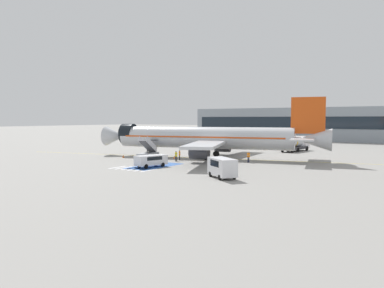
{
  "coord_description": "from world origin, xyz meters",
  "views": [
    {
      "loc": [
        35.18,
        -58.34,
        7.19
      ],
      "look_at": [
        -2.22,
        -1.57,
        2.58
      ],
      "focal_mm": 35.0,
      "sensor_mm": 36.0,
      "label": 1
    }
  ],
  "objects_px": {
    "baggage_cart": "(223,164)",
    "terminal_building": "(340,124)",
    "ground_crew_1": "(248,156)",
    "traffic_cone_1": "(174,157)",
    "ground_crew_2": "(176,155)",
    "service_van_1": "(151,160)",
    "fuel_tanker": "(295,144)",
    "ground_crew_0": "(180,154)",
    "airliner": "(207,138)",
    "service_van_0": "(222,166)",
    "traffic_cone_0": "(123,156)",
    "boarding_stairs_forward": "(148,153)"
  },
  "relations": [
    {
      "from": "baggage_cart",
      "to": "terminal_building",
      "type": "height_order",
      "value": "terminal_building"
    },
    {
      "from": "traffic_cone_0",
      "to": "service_van_1",
      "type": "bearing_deg",
      "value": -30.59
    },
    {
      "from": "service_van_1",
      "to": "fuel_tanker",
      "type": "bearing_deg",
      "value": 91.9
    },
    {
      "from": "fuel_tanker",
      "to": "ground_crew_2",
      "type": "xyz_separation_m",
      "value": [
        -10.52,
        -30.16,
        -0.62
      ]
    },
    {
      "from": "boarding_stairs_forward",
      "to": "traffic_cone_0",
      "type": "relative_size",
      "value": 11.24
    },
    {
      "from": "airliner",
      "to": "service_van_0",
      "type": "xyz_separation_m",
      "value": [
        13.53,
        -18.71,
        -2.25
      ]
    },
    {
      "from": "service_van_0",
      "to": "ground_crew_2",
      "type": "height_order",
      "value": "service_van_0"
    },
    {
      "from": "fuel_tanker",
      "to": "ground_crew_0",
      "type": "distance_m",
      "value": 30.51
    },
    {
      "from": "traffic_cone_1",
      "to": "airliner",
      "type": "bearing_deg",
      "value": 40.16
    },
    {
      "from": "ground_crew_0",
      "to": "traffic_cone_1",
      "type": "xyz_separation_m",
      "value": [
        -2.47,
        1.82,
        -0.76
      ]
    },
    {
      "from": "fuel_tanker",
      "to": "traffic_cone_0",
      "type": "xyz_separation_m",
      "value": [
        -22.31,
        -30.53,
        -1.37
      ]
    },
    {
      "from": "baggage_cart",
      "to": "terminal_building",
      "type": "bearing_deg",
      "value": -141.04
    },
    {
      "from": "fuel_tanker",
      "to": "traffic_cone_0",
      "type": "relative_size",
      "value": 20.32
    },
    {
      "from": "ground_crew_1",
      "to": "terminal_building",
      "type": "distance_m",
      "value": 69.82
    },
    {
      "from": "service_van_1",
      "to": "traffic_cone_1",
      "type": "height_order",
      "value": "service_van_1"
    },
    {
      "from": "baggage_cart",
      "to": "traffic_cone_0",
      "type": "xyz_separation_m",
      "value": [
        -21.32,
        0.69,
        -0.01
      ]
    },
    {
      "from": "baggage_cart",
      "to": "traffic_cone_1",
      "type": "distance_m",
      "value": 13.3
    },
    {
      "from": "ground_crew_2",
      "to": "service_van_1",
      "type": "bearing_deg",
      "value": -118.96
    },
    {
      "from": "service_van_1",
      "to": "ground_crew_1",
      "type": "bearing_deg",
      "value": 69.33
    },
    {
      "from": "boarding_stairs_forward",
      "to": "baggage_cart",
      "type": "xyz_separation_m",
      "value": [
        16.22,
        -1.76,
        -0.75
      ]
    },
    {
      "from": "fuel_tanker",
      "to": "airliner",
      "type": "bearing_deg",
      "value": -103.1
    },
    {
      "from": "airliner",
      "to": "traffic_cone_0",
      "type": "bearing_deg",
      "value": 106.41
    },
    {
      "from": "ground_crew_0",
      "to": "terminal_building",
      "type": "xyz_separation_m",
      "value": [
        11.1,
        73.15,
        4.4
      ]
    },
    {
      "from": "traffic_cone_1",
      "to": "terminal_building",
      "type": "relative_size",
      "value": 0.0
    },
    {
      "from": "ground_crew_1",
      "to": "traffic_cone_1",
      "type": "bearing_deg",
      "value": -39.15
    },
    {
      "from": "airliner",
      "to": "ground_crew_0",
      "type": "bearing_deg",
      "value": 146.45
    },
    {
      "from": "traffic_cone_0",
      "to": "ground_crew_2",
      "type": "bearing_deg",
      "value": 1.79
    },
    {
      "from": "baggage_cart",
      "to": "ground_crew_2",
      "type": "relative_size",
      "value": 1.7
    },
    {
      "from": "service_van_1",
      "to": "terminal_building",
      "type": "bearing_deg",
      "value": 99.12
    },
    {
      "from": "ground_crew_2",
      "to": "traffic_cone_1",
      "type": "xyz_separation_m",
      "value": [
        -2.96,
        3.53,
        -0.76
      ]
    },
    {
      "from": "boarding_stairs_forward",
      "to": "airliner",
      "type": "bearing_deg",
      "value": 25.21
    },
    {
      "from": "fuel_tanker",
      "to": "terminal_building",
      "type": "relative_size",
      "value": 0.1
    },
    {
      "from": "baggage_cart",
      "to": "ground_crew_1",
      "type": "relative_size",
      "value": 1.63
    },
    {
      "from": "boarding_stairs_forward",
      "to": "ground_crew_1",
      "type": "xyz_separation_m",
      "value": [
        17.62,
        4.48,
        0.04
      ]
    },
    {
      "from": "airliner",
      "to": "traffic_cone_1",
      "type": "relative_size",
      "value": 86.14
    },
    {
      "from": "boarding_stairs_forward",
      "to": "traffic_cone_0",
      "type": "bearing_deg",
      "value": 178.3
    },
    {
      "from": "service_van_0",
      "to": "service_van_1",
      "type": "height_order",
      "value": "service_van_0"
    },
    {
      "from": "service_van_0",
      "to": "terminal_building",
      "type": "relative_size",
      "value": 0.05
    },
    {
      "from": "fuel_tanker",
      "to": "ground_crew_1",
      "type": "xyz_separation_m",
      "value": [
        0.4,
        -24.98,
        -0.57
      ]
    },
    {
      "from": "ground_crew_0",
      "to": "ground_crew_2",
      "type": "bearing_deg",
      "value": 152.9
    },
    {
      "from": "boarding_stairs_forward",
      "to": "fuel_tanker",
      "type": "distance_m",
      "value": 34.12
    },
    {
      "from": "airliner",
      "to": "traffic_cone_1",
      "type": "distance_m",
      "value": 6.83
    },
    {
      "from": "service_van_1",
      "to": "terminal_building",
      "type": "distance_m",
      "value": 83.56
    },
    {
      "from": "ground_crew_1",
      "to": "service_van_1",
      "type": "bearing_deg",
      "value": 7.82
    },
    {
      "from": "ground_crew_0",
      "to": "traffic_cone_1",
      "type": "distance_m",
      "value": 3.16
    },
    {
      "from": "ground_crew_1",
      "to": "traffic_cone_1",
      "type": "distance_m",
      "value": 14.0
    },
    {
      "from": "service_van_0",
      "to": "ground_crew_2",
      "type": "xyz_separation_m",
      "value": [
        -15.08,
        11.37,
        -0.43
      ]
    },
    {
      "from": "fuel_tanker",
      "to": "ground_crew_2",
      "type": "relative_size",
      "value": 5.75
    },
    {
      "from": "fuel_tanker",
      "to": "boarding_stairs_forward",
      "type": "bearing_deg",
      "value": -111.96
    },
    {
      "from": "ground_crew_0",
      "to": "traffic_cone_0",
      "type": "xyz_separation_m",
      "value": [
        -11.3,
        -2.08,
        -0.76
      ]
    }
  ]
}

